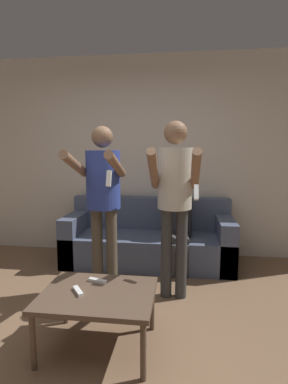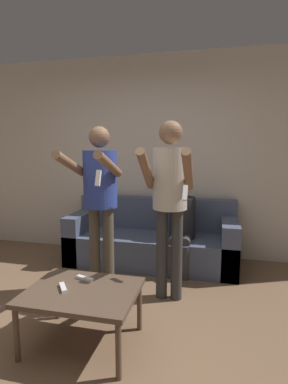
{
  "view_description": "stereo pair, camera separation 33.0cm",
  "coord_description": "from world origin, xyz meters",
  "px_view_note": "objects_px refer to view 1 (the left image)",
  "views": [
    {
      "loc": [
        0.65,
        -1.93,
        1.46
      ],
      "look_at": [
        0.23,
        1.31,
        0.99
      ],
      "focal_mm": 28.0,
      "sensor_mm": 36.0,
      "label": 1
    },
    {
      "loc": [
        0.97,
        -1.88,
        1.46
      ],
      "look_at": [
        0.23,
        1.31,
        0.99
      ],
      "focal_mm": 28.0,
      "sensor_mm": 36.0,
      "label": 2
    }
  ],
  "objects_px": {
    "couch": "(149,241)",
    "remote_far": "(97,281)",
    "remote_near": "(78,291)",
    "person_seated": "(179,221)",
    "coffee_table": "(98,298)",
    "person_standing_right": "(175,190)",
    "person_standing_left": "(103,191)"
  },
  "relations": [
    {
      "from": "person_standing_right",
      "to": "remote_near",
      "type": "xyz_separation_m",
      "value": [
        -0.66,
        -0.86,
        -0.63
      ]
    },
    {
      "from": "coffee_table",
      "to": "remote_near",
      "type": "relative_size",
      "value": 5.73
    },
    {
      "from": "person_standing_left",
      "to": "person_standing_right",
      "type": "distance_m",
      "value": 0.7
    },
    {
      "from": "couch",
      "to": "person_standing_right",
      "type": "distance_m",
      "value": 1.25
    },
    {
      "from": "couch",
      "to": "coffee_table",
      "type": "relative_size",
      "value": 2.59
    },
    {
      "from": "coffee_table",
      "to": "couch",
      "type": "bearing_deg",
      "value": 84.28
    },
    {
      "from": "person_seated",
      "to": "coffee_table",
      "type": "bearing_deg",
      "value": -109.49
    },
    {
      "from": "person_standing_right",
      "to": "remote_far",
      "type": "height_order",
      "value": "person_standing_right"
    },
    {
      "from": "remote_far",
      "to": "coffee_table",
      "type": "bearing_deg",
      "value": -72.98
    },
    {
      "from": "couch",
      "to": "remote_near",
      "type": "distance_m",
      "value": 1.79
    },
    {
      "from": "person_standing_left",
      "to": "couch",
      "type": "bearing_deg",
      "value": 68.78
    },
    {
      "from": "remote_near",
      "to": "remote_far",
      "type": "bearing_deg",
      "value": 63.83
    },
    {
      "from": "couch",
      "to": "remote_far",
      "type": "bearing_deg",
      "value": -98.06
    },
    {
      "from": "remote_far",
      "to": "person_standing_left",
      "type": "bearing_deg",
      "value": 100.57
    },
    {
      "from": "remote_near",
      "to": "coffee_table",
      "type": "bearing_deg",
      "value": 9.84
    },
    {
      "from": "person_seated",
      "to": "remote_far",
      "type": "xyz_separation_m",
      "value": [
        -0.61,
        -1.42,
        -0.15
      ]
    },
    {
      "from": "couch",
      "to": "remote_far",
      "type": "height_order",
      "value": "couch"
    },
    {
      "from": "person_standing_left",
      "to": "person_seated",
      "type": "distance_m",
      "value": 1.14
    },
    {
      "from": "person_standing_left",
      "to": "person_seated",
      "type": "relative_size",
      "value": 1.51
    },
    {
      "from": "coffee_table",
      "to": "remote_near",
      "type": "distance_m",
      "value": 0.15
    },
    {
      "from": "person_standing_right",
      "to": "coffee_table",
      "type": "height_order",
      "value": "person_standing_right"
    },
    {
      "from": "person_standing_left",
      "to": "remote_near",
      "type": "height_order",
      "value": "person_standing_left"
    },
    {
      "from": "person_standing_right",
      "to": "person_seated",
      "type": "height_order",
      "value": "person_standing_right"
    },
    {
      "from": "coffee_table",
      "to": "remote_far",
      "type": "bearing_deg",
      "value": 107.02
    },
    {
      "from": "person_seated",
      "to": "coffee_table",
      "type": "distance_m",
      "value": 1.69
    },
    {
      "from": "person_standing_right",
      "to": "remote_far",
      "type": "xyz_separation_m",
      "value": [
        -0.57,
        -0.68,
        -0.63
      ]
    },
    {
      "from": "person_standing_left",
      "to": "remote_near",
      "type": "xyz_separation_m",
      "value": [
        0.03,
        -0.86,
        -0.61
      ]
    },
    {
      "from": "person_standing_right",
      "to": "coffee_table",
      "type": "relative_size",
      "value": 2.11
    },
    {
      "from": "person_seated",
      "to": "coffee_table",
      "type": "relative_size",
      "value": 1.36
    },
    {
      "from": "person_standing_right",
      "to": "remote_far",
      "type": "bearing_deg",
      "value": -130.17
    },
    {
      "from": "person_standing_left",
      "to": "coffee_table",
      "type": "bearing_deg",
      "value": -78.16
    },
    {
      "from": "couch",
      "to": "person_standing_right",
      "type": "xyz_separation_m",
      "value": [
        0.35,
        -0.89,
        0.8
      ]
    }
  ]
}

